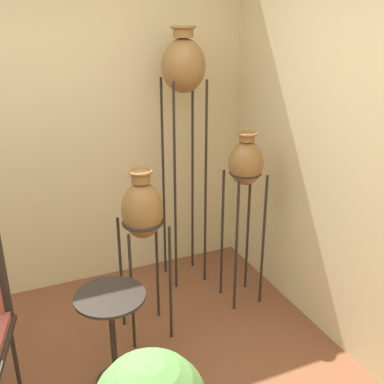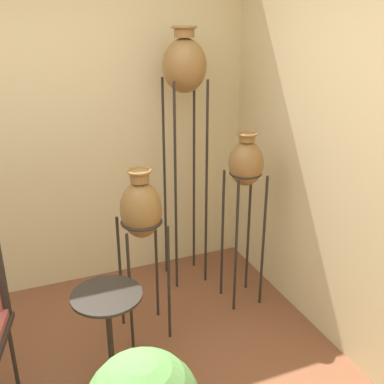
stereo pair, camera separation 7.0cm
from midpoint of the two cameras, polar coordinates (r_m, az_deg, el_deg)
name	(u,v)px [view 1 (the left image)]	position (r m, az deg, el deg)	size (l,w,h in m)	color
wall_back	(30,126)	(3.54, -20.39, 7.90)	(7.40, 0.06, 2.70)	beige
vase_stand_tall	(183,72)	(3.39, -1.71, 14.97)	(0.32, 0.32, 2.04)	#28231E
vase_stand_medium	(246,168)	(3.22, 6.20, 3.05)	(0.25, 0.25, 1.35)	#28231E
vase_stand_short	(142,212)	(2.90, -7.02, -2.56)	(0.29, 0.29, 1.21)	#28231E
side_table	(112,321)	(2.75, -10.90, -15.79)	(0.41, 0.41, 0.63)	#28231E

